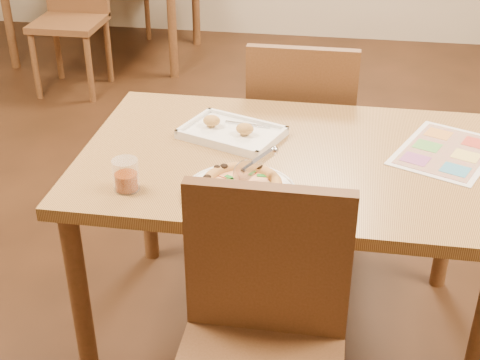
# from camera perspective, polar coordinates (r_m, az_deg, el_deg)

# --- Properties ---
(dining_table) EXTENTS (1.30, 0.85, 0.72)m
(dining_table) POSITION_cam_1_polar(r_m,az_deg,el_deg) (2.14, 4.03, 0.11)
(dining_table) COLOR #A77F42
(dining_table) RESTS_ON ground
(chair_near) EXTENTS (0.42, 0.42, 0.47)m
(chair_near) POSITION_cam_1_polar(r_m,az_deg,el_deg) (1.69, 1.89, -11.94)
(chair_near) COLOR brown
(chair_near) RESTS_ON ground
(chair_far) EXTENTS (0.42, 0.42, 0.47)m
(chair_far) POSITION_cam_1_polar(r_m,az_deg,el_deg) (2.71, 5.25, 5.08)
(chair_far) COLOR brown
(chair_far) RESTS_ON ground
(bg_chair_near) EXTENTS (0.42, 0.42, 0.47)m
(bg_chair_near) POSITION_cam_1_polar(r_m,az_deg,el_deg) (4.56, -14.15, 14.61)
(bg_chair_near) COLOR brown
(bg_chair_near) RESTS_ON ground
(plate) EXTENTS (0.35, 0.35, 0.02)m
(plate) POSITION_cam_1_polar(r_m,az_deg,el_deg) (1.88, 0.00, -1.10)
(plate) COLOR white
(plate) RESTS_ON dining_table
(pizza) EXTENTS (0.23, 0.23, 0.04)m
(pizza) POSITION_cam_1_polar(r_m,az_deg,el_deg) (1.87, 0.13, -0.43)
(pizza) COLOR #DB994B
(pizza) RESTS_ON plate
(pizza_cutter) EXTENTS (0.11, 0.10, 0.08)m
(pizza_cutter) POSITION_cam_1_polar(r_m,az_deg,el_deg) (1.87, 1.25, 1.36)
(pizza_cutter) COLOR silver
(pizza_cutter) RESTS_ON pizza
(appetizer_tray) EXTENTS (0.37, 0.31, 0.06)m
(appetizer_tray) POSITION_cam_1_polar(r_m,az_deg,el_deg) (2.21, -0.75, 4.06)
(appetizer_tray) COLOR white
(appetizer_tray) RESTS_ON dining_table
(glass_tumbler) EXTENTS (0.07, 0.07, 0.09)m
(glass_tumbler) POSITION_cam_1_polar(r_m,az_deg,el_deg) (1.92, -9.70, 0.28)
(glass_tumbler) COLOR maroon
(glass_tumbler) RESTS_ON dining_table
(menu) EXTENTS (0.40, 0.45, 0.00)m
(menu) POSITION_cam_1_polar(r_m,az_deg,el_deg) (2.21, 17.19, 2.35)
(menu) COLOR white
(menu) RESTS_ON dining_table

